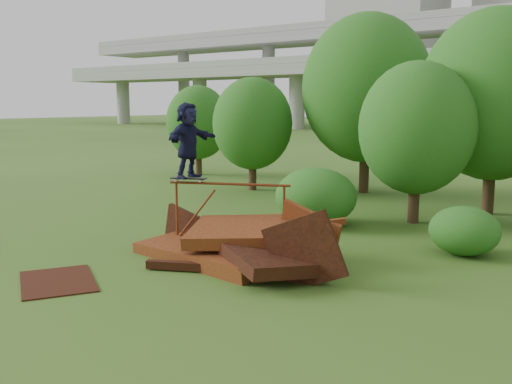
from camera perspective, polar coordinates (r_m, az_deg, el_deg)
The scene contains 14 objects.
ground at distance 11.23m, azimuth -2.75°, elevation -9.75°, with size 240.00×240.00×0.00m, color #2D5116.
scrap_pile at distance 13.04m, azimuth -1.67°, elevation -5.38°, with size 5.77×3.39×1.89m.
grind_rail at distance 13.93m, azimuth -2.69°, elevation -0.83°, with size 2.78×1.28×1.67m.
skateboard at distance 14.15m, azimuth -6.75°, elevation 1.35°, with size 0.90×0.58×0.09m.
skater at distance 14.05m, azimuth -6.82°, elevation 5.15°, with size 1.71×0.55×1.85m, color #161737.
flat_plate at distance 12.36m, azimuth -19.22°, elevation -8.43°, with size 1.96×1.40×0.03m, color #33140B.
tree_0 at distance 23.58m, azimuth -0.36°, elevation 6.84°, with size 3.30×3.30×4.65m.
tree_1 at distance 23.28m, azimuth 11.00°, elevation 10.12°, with size 5.10×5.10×7.10m.
tree_2 at distance 17.61m, azimuth 15.78°, elevation 6.16°, with size 3.43×3.43×4.83m.
tree_3 at distance 19.80m, azimuth 22.74°, elevation 8.93°, with size 4.73×4.73×6.57m.
tree_6 at distance 28.87m, azimuth -5.81°, elevation 6.93°, with size 3.20×3.20×4.48m.
shrub_left at distance 16.97m, azimuth 6.00°, elevation -0.44°, with size 2.47×2.28×1.71m, color #175516.
shrub_right at distance 14.43m, azimuth 20.12°, elevation -3.66°, with size 1.66×1.53×1.18m, color #175516.
building_left at distance 113.39m, azimuth 13.07°, elevation 15.71°, with size 18.00×16.00×35.00m, color #9E9E99.
Camera 1 is at (6.69, -8.28, 3.59)m, focal length 40.00 mm.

